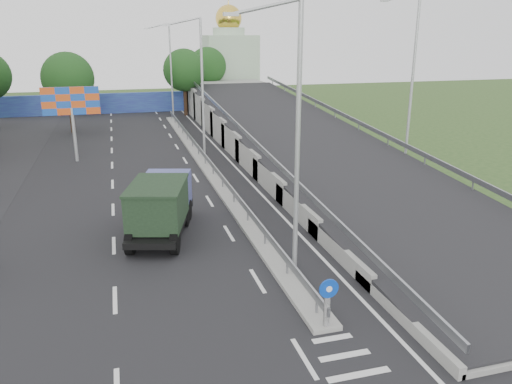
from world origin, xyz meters
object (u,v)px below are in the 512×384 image
object	(u,v)px
church	(229,63)
dump_truck	(161,204)
lamp_post_far	(169,66)
sign_bollard	(327,302)
lamp_post_near	(293,131)
lamp_post_mid	(200,82)
billboard	(71,105)

from	to	relation	value
church	dump_truck	bearing A→B (deg)	-106.49
lamp_post_far	church	size ratio (longest dim) A/B	0.73
sign_bollard	dump_truck	distance (m)	10.65
dump_truck	lamp_post_near	bearing A→B (deg)	-38.44
sign_bollard	lamp_post_mid	world-z (taller)	lamp_post_mid
sign_bollard	church	world-z (taller)	church
lamp_post_near	lamp_post_mid	xyz separation A→B (m)	(0.00, 20.00, 0.00)
lamp_post_mid	church	world-z (taller)	church
lamp_post_far	dump_truck	xyz separation A→B (m)	(-4.33, -34.06, -4.32)
sign_bollard	lamp_post_near	distance (m)	6.12
lamp_post_near	lamp_post_mid	world-z (taller)	same
lamp_post_near	lamp_post_far	world-z (taller)	same
lamp_post_mid	lamp_post_far	world-z (taller)	same
sign_bollard	church	bearing A→B (deg)	80.19
lamp_post_mid	lamp_post_far	distance (m)	20.00
sign_bollard	lamp_post_near	xyz separation A→B (m)	(0.11, 3.83, 4.77)
lamp_post_far	dump_truck	bearing A→B (deg)	-97.25
lamp_post_mid	dump_truck	size ratio (longest dim) A/B	1.56
billboard	dump_truck	xyz separation A→B (m)	(4.78, -16.06, -2.70)
lamp_post_mid	lamp_post_far	bearing A→B (deg)	90.00
lamp_post_near	lamp_post_far	size ratio (longest dim) A/B	1.00
sign_bollard	lamp_post_far	world-z (taller)	lamp_post_far
lamp_post_near	billboard	world-z (taller)	lamp_post_near
dump_truck	lamp_post_far	bearing A→B (deg)	98.23
church	billboard	size ratio (longest dim) A/B	2.51
lamp_post_far	billboard	bearing A→B (deg)	-116.84
sign_bollard	lamp_post_far	xyz separation A→B (m)	(0.11, 43.83, 4.77)
billboard	dump_truck	bearing A→B (deg)	-73.43
lamp_post_near	sign_bollard	bearing A→B (deg)	-91.64
church	dump_truck	xyz separation A→B (m)	(-14.22, -48.06, -3.82)
sign_bollard	billboard	xyz separation A→B (m)	(-9.00, 25.83, 3.15)
church	sign_bollard	bearing A→B (deg)	-99.81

